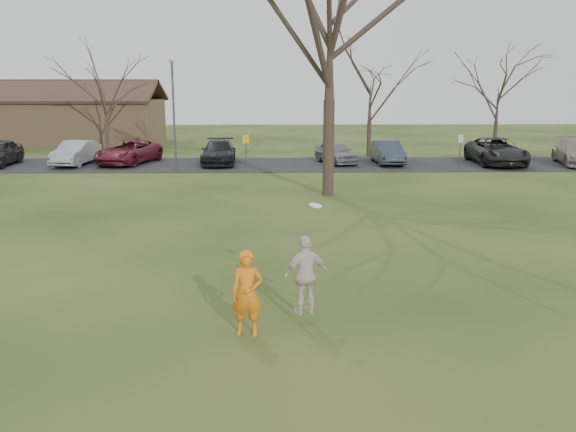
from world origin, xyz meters
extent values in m
plane|color=#1E380F|center=(0.00, 0.00, 0.00)|extent=(120.00, 120.00, 0.00)
cube|color=black|center=(0.00, 25.00, 0.02)|extent=(62.00, 6.50, 0.04)
imported|color=orange|center=(-0.89, -0.24, 0.87)|extent=(0.67, 0.47, 1.75)
imported|color=#949599|center=(-12.41, 25.02, 0.77)|extent=(1.99, 4.55, 1.45)
imported|color=maroon|center=(-9.36, 25.54, 0.76)|extent=(3.69, 5.65, 1.45)
imported|color=black|center=(-3.83, 25.31, 0.76)|extent=(2.23, 5.02, 1.43)
imported|color=slate|center=(3.36, 25.42, 0.71)|extent=(2.73, 4.24, 1.34)
imported|color=#2C3642|center=(6.49, 25.17, 0.74)|extent=(1.66, 4.29, 1.39)
imported|color=black|center=(13.09, 24.82, 0.83)|extent=(2.82, 5.80, 1.59)
imported|color=beige|center=(0.30, 0.33, 1.06)|extent=(1.08, 0.74, 1.70)
cylinder|color=white|center=(0.50, 0.43, 2.52)|extent=(0.27, 0.27, 0.10)
cube|color=#8C6D4C|center=(-20.00, 38.00, 1.75)|extent=(20.00, 8.00, 3.50)
cube|color=#33231C|center=(-20.00, 35.95, 4.25)|extent=(20.60, 4.40, 1.78)
cube|color=#33231C|center=(-20.00, 40.05, 4.25)|extent=(20.60, 4.40, 1.78)
cube|color=#38281E|center=(-20.00, 38.00, 4.95)|extent=(20.60, 0.45, 0.20)
cylinder|color=#47474C|center=(-6.00, 22.50, 3.00)|extent=(0.12, 0.12, 6.00)
sphere|color=beige|center=(-6.00, 22.50, 6.10)|extent=(0.34, 0.34, 0.34)
cylinder|color=#47474C|center=(-2.00, 22.00, 1.00)|extent=(0.06, 0.06, 2.00)
cube|color=yellow|center=(-2.00, 22.00, 1.85)|extent=(0.35, 0.35, 0.45)
cylinder|color=#47474C|center=(10.00, 22.00, 1.00)|extent=(0.06, 0.06, 2.00)
cube|color=silver|center=(10.00, 22.00, 1.85)|extent=(0.35, 0.35, 0.45)
camera|label=1|loc=(-0.30, -11.65, 5.00)|focal=37.73mm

